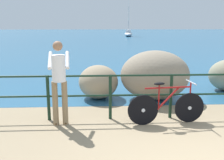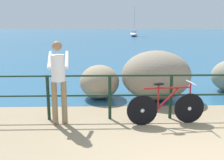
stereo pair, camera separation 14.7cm
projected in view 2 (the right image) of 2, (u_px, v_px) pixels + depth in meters
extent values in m
cube|color=#937F60|center=(121.00, 48.00, 23.45)|extent=(120.00, 120.00, 0.10)
cube|color=#285B7F|center=(112.00, 35.00, 50.89)|extent=(120.00, 90.00, 0.01)
cylinder|color=black|center=(48.00, 98.00, 5.84)|extent=(0.07, 0.07, 1.02)
cylinder|color=black|center=(110.00, 97.00, 5.87)|extent=(0.07, 0.07, 1.02)
cylinder|color=black|center=(171.00, 97.00, 5.91)|extent=(0.07, 0.07, 1.02)
cylinder|color=black|center=(172.00, 75.00, 5.80)|extent=(8.25, 0.04, 0.04)
cylinder|color=black|center=(171.00, 95.00, 5.90)|extent=(8.25, 0.04, 0.04)
cylinder|color=black|center=(142.00, 110.00, 5.53)|extent=(0.66, 0.10, 0.66)
cylinder|color=#B7BCC6|center=(142.00, 110.00, 5.53)|extent=(0.09, 0.06, 0.08)
cylinder|color=black|center=(189.00, 108.00, 5.67)|extent=(0.66, 0.10, 0.66)
cylinder|color=#B7BCC6|center=(189.00, 108.00, 5.67)|extent=(0.09, 0.06, 0.08)
cylinder|color=maroon|center=(167.00, 88.00, 5.50)|extent=(0.99, 0.14, 0.04)
cylinder|color=maroon|center=(168.00, 99.00, 5.55)|extent=(0.50, 0.09, 0.50)
cylinder|color=maroon|center=(158.00, 98.00, 5.52)|extent=(0.03, 0.03, 0.53)
ellipsoid|color=black|center=(159.00, 84.00, 5.46)|extent=(0.25, 0.12, 0.06)
cylinder|color=maroon|center=(190.00, 96.00, 5.61)|extent=(0.03, 0.03, 0.57)
cylinder|color=#B7BCC6|center=(191.00, 83.00, 5.55)|extent=(0.08, 0.48, 0.03)
cylinder|color=#8C7251|center=(55.00, 103.00, 5.55)|extent=(0.12, 0.12, 0.95)
ellipsoid|color=#513319|center=(56.00, 121.00, 5.70)|extent=(0.13, 0.27, 0.08)
cylinder|color=#8C7251|center=(64.00, 103.00, 5.57)|extent=(0.12, 0.12, 0.95)
ellipsoid|color=#513319|center=(65.00, 121.00, 5.72)|extent=(0.13, 0.27, 0.08)
cylinder|color=white|center=(58.00, 68.00, 5.40)|extent=(0.28, 0.28, 0.55)
sphere|color=#9E7051|center=(57.00, 46.00, 5.30)|extent=(0.20, 0.20, 0.20)
cylinder|color=white|center=(50.00, 60.00, 5.58)|extent=(0.13, 0.52, 0.34)
cylinder|color=white|center=(67.00, 60.00, 5.62)|extent=(0.13, 0.52, 0.34)
ellipsoid|color=gray|center=(156.00, 75.00, 7.37)|extent=(1.95, 1.59, 1.39)
ellipsoid|color=gray|center=(100.00, 82.00, 7.57)|extent=(1.13, 1.27, 0.96)
ellipsoid|color=white|center=(134.00, 34.00, 44.14)|extent=(1.88, 4.53, 0.70)
cube|color=silver|center=(134.00, 31.00, 43.73)|extent=(0.97, 1.40, 0.36)
cylinder|color=#B2B2B7|center=(134.00, 19.00, 43.81)|extent=(0.10, 0.10, 4.20)
pyramid|color=white|center=(134.00, 9.00, 42.75)|extent=(0.27, 1.59, 3.57)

